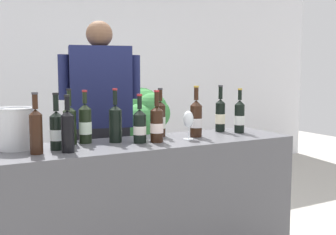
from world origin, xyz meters
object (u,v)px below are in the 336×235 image
object	(u,v)px
potted_shrub	(144,129)
wine_bottle_4	(115,122)
wine_bottle_2	(239,116)
wine_bottle_11	(220,115)
wine_bottle_9	(70,124)
wine_bottle_6	(68,130)
wine_bottle_7	(140,126)
wine_bottle_5	(57,130)
wine_bottle_1	(157,124)
wine_bottle_3	(196,118)
wine_glass	(188,120)
wine_bottle_8	(85,124)
wine_bottle_10	(160,119)
ice_bucket	(16,128)
person_server	(101,140)
wine_bottle_0	(36,130)

from	to	relation	value
potted_shrub	wine_bottle_4	bearing A→B (deg)	-122.21
wine_bottle_2	wine_bottle_4	size ratio (longest dim) A/B	0.95
wine_bottle_11	wine_bottle_9	bearing A→B (deg)	-179.61
wine_bottle_9	potted_shrub	xyz separation A→B (m)	(1.05, 1.16, -0.24)
wine_bottle_6	wine_bottle_7	xyz separation A→B (m)	(0.48, 0.09, -0.02)
wine_bottle_5	potted_shrub	bearing A→B (deg)	48.36
wine_bottle_4	wine_bottle_11	distance (m)	0.88
wine_bottle_1	wine_bottle_11	xyz separation A→B (m)	(0.64, 0.20, 0.01)
wine_bottle_3	wine_glass	xyz separation A→B (m)	(-0.10, -0.07, -0.00)
wine_bottle_8	wine_bottle_1	bearing A→B (deg)	-23.80
wine_bottle_10	ice_bucket	distance (m)	0.96
wine_bottle_1	person_server	size ratio (longest dim) A/B	0.19
wine_bottle_0	wine_bottle_6	size ratio (longest dim) A/B	1.05
wine_bottle_8	wine_bottle_9	bearing A→B (deg)	176.17
wine_bottle_2	wine_bottle_7	size ratio (longest dim) A/B	1.06
wine_bottle_3	wine_bottle_5	world-z (taller)	wine_bottle_3
wine_bottle_4	wine_bottle_9	size ratio (longest dim) A/B	1.00
wine_bottle_1	wine_bottle_9	bearing A→B (deg)	159.69
wine_bottle_1	wine_bottle_5	world-z (taller)	wine_bottle_1
wine_bottle_9	ice_bucket	world-z (taller)	wine_bottle_9
wine_bottle_1	wine_bottle_4	distance (m)	0.27
wine_bottle_7	wine_bottle_8	world-z (taller)	wine_bottle_8
wine_bottle_0	wine_bottle_10	bearing A→B (deg)	14.58
wine_bottle_8	wine_bottle_9	distance (m)	0.10
wine_bottle_3	wine_bottle_10	size ratio (longest dim) A/B	1.05
wine_bottle_9	wine_bottle_11	size ratio (longest dim) A/B	0.99
ice_bucket	person_server	distance (m)	0.83
wine_bottle_0	person_server	bearing A→B (deg)	47.36
wine_bottle_5	potted_shrub	distance (m)	1.77
wine_bottle_1	wine_bottle_6	distance (m)	0.60
wine_bottle_9	person_server	xyz separation A→B (m)	(0.35, 0.43, -0.19)
wine_bottle_9	person_server	bearing A→B (deg)	50.71
wine_bottle_5	wine_bottle_6	xyz separation A→B (m)	(0.04, -0.10, 0.01)
wine_bottle_11	wine_bottle_10	bearing A→B (deg)	179.49
wine_bottle_9	wine_glass	distance (m)	0.77
wine_bottle_8	person_server	size ratio (longest dim) A/B	0.19
wine_bottle_2	wine_bottle_5	size ratio (longest dim) A/B	1.00
wine_bottle_10	wine_glass	world-z (taller)	wine_bottle_10
wine_bottle_0	wine_bottle_1	distance (m)	0.76
wine_bottle_11	ice_bucket	world-z (taller)	wine_bottle_11
potted_shrub	wine_bottle_8	bearing A→B (deg)	-129.23
wine_bottle_3	wine_bottle_8	bearing A→B (deg)	171.28
wine_bottle_3	wine_glass	distance (m)	0.12
wine_bottle_2	person_server	size ratio (longest dim) A/B	0.19
wine_bottle_11	wine_bottle_5	bearing A→B (deg)	-172.85
wine_glass	wine_bottle_11	bearing A→B (deg)	26.20
wine_bottle_6	ice_bucket	xyz separation A→B (m)	(-0.24, 0.23, -0.00)
wine_bottle_11	person_server	world-z (taller)	person_server
wine_bottle_3	wine_bottle_10	bearing A→B (deg)	147.38
wine_bottle_2	wine_bottle_5	distance (m)	1.35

